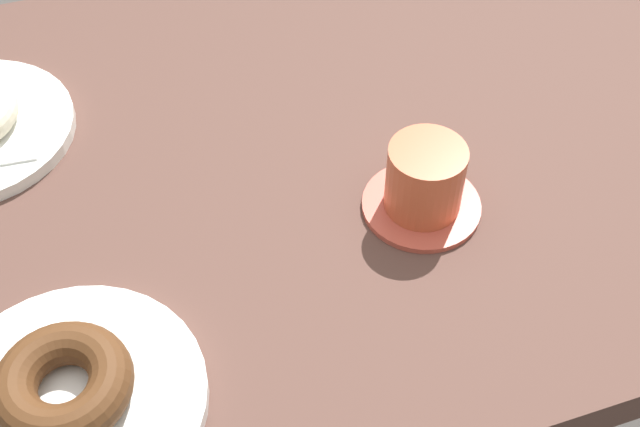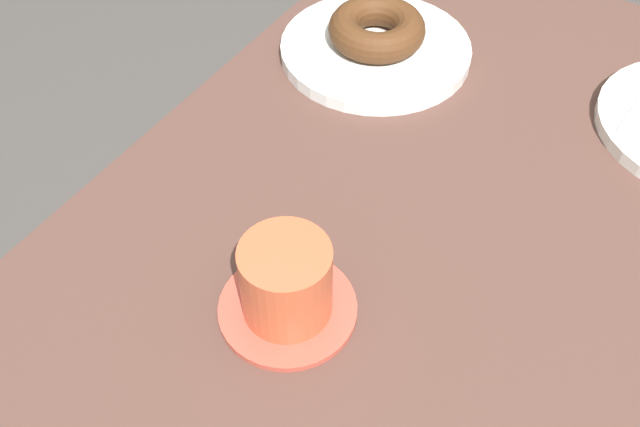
{
  "view_description": "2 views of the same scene",
  "coord_description": "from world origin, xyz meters",
  "views": [
    {
      "loc": [
        -0.24,
        -0.62,
        1.35
      ],
      "look_at": [
        -0.08,
        -0.13,
        0.76
      ],
      "focal_mm": 46.79,
      "sensor_mm": 36.0,
      "label": 1
    },
    {
      "loc": [
        0.32,
        0.09,
        1.24
      ],
      "look_at": [
        -0.05,
        -0.14,
        0.75
      ],
      "focal_mm": 40.43,
      "sensor_mm": 36.0,
      "label": 2
    }
  ],
  "objects": [
    {
      "name": "coffee_cup",
      "position": [
        0.03,
        -0.12,
        0.75
      ],
      "size": [
        0.12,
        0.12,
        0.08
      ],
      "color": "#BF4D3C",
      "rests_on": "table"
    },
    {
      "name": "napkin_chocolate_ring",
      "position": [
        -0.33,
        -0.23,
        0.73
      ],
      "size": [
        0.16,
        0.16,
        0.0
      ],
      "primitive_type": "cube",
      "rotation": [
        0.0,
        0.0,
        -0.12
      ],
      "color": "white",
      "rests_on": "plate_chocolate_ring"
    },
    {
      "name": "donut_chocolate_ring",
      "position": [
        -0.33,
        -0.23,
        0.75
      ],
      "size": [
        0.11,
        0.11,
        0.04
      ],
      "primitive_type": "torus",
      "color": "#4C2B15",
      "rests_on": "napkin_chocolate_ring"
    },
    {
      "name": "table",
      "position": [
        0.0,
        0.0,
        0.65
      ],
      "size": [
        1.22,
        0.75,
        0.71
      ],
      "color": "#50342C",
      "rests_on": "ground_plane"
    },
    {
      "name": "plate_chocolate_ring",
      "position": [
        -0.33,
        -0.23,
        0.72
      ],
      "size": [
        0.23,
        0.23,
        0.02
      ],
      "primitive_type": "cylinder",
      "color": "white",
      "rests_on": "table"
    }
  ]
}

